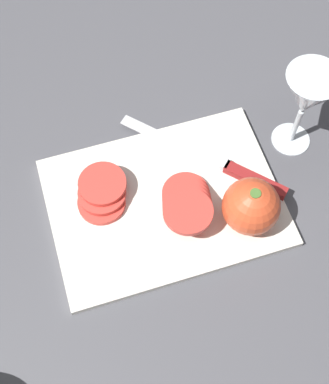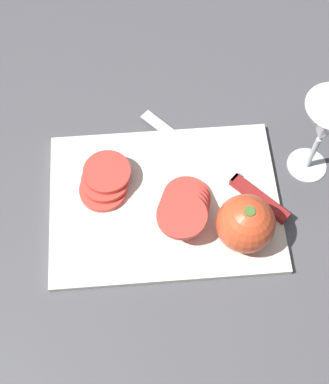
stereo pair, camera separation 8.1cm
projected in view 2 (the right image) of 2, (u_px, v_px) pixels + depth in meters
name	position (u px, v px, depth m)	size (l,w,h in m)	color
ground_plane	(152.00, 188.00, 0.87)	(3.00, 3.00, 0.00)	#4C4C51
cutting_board	(164.00, 202.00, 0.85)	(0.36, 0.26, 0.01)	silver
wine_glass	(326.00, 125.00, 0.78)	(0.08, 0.08, 0.17)	silver
whole_tomato	(246.00, 224.00, 0.78)	(0.09, 0.09, 0.09)	#DB4C28
knife	(242.00, 186.00, 0.85)	(0.22, 0.23, 0.01)	silver
tomato_slice_stack_near	(105.00, 181.00, 0.84)	(0.08, 0.10, 0.03)	#D63D33
tomato_slice_stack_far	(184.00, 207.00, 0.81)	(0.09, 0.12, 0.05)	#D63D33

